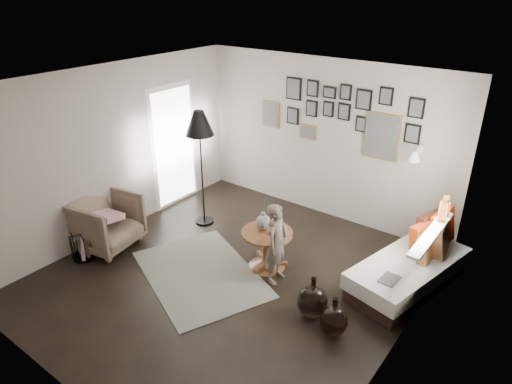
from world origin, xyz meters
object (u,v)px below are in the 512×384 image
Objects in this scene: child at (277,244)px; demijohn_large at (312,301)px; armchair at (105,222)px; demijohn_small at (334,321)px; floor_lamp at (199,127)px; pedestal_table at (267,250)px; vase at (263,220)px; magazine_basket at (82,246)px; daybed at (411,266)px.

demijohn_large is at bearing -120.51° from child.
armchair is 3.64m from demijohn_small.
child is at bearing 155.46° from demijohn_large.
armchair is 1.98m from floor_lamp.
pedestal_table is 1.41× the size of demijohn_small.
vase is at bearing 55.32° from child.
pedestal_table is 2.12m from floor_lamp.
magazine_basket is at bearing -147.58° from pedestal_table.
demijohn_small is (-0.35, -1.44, -0.09)m from daybed.
daybed reaches higher than armchair.
vase is 1.27× the size of magazine_basket.
pedestal_table is 1.78× the size of magazine_basket.
vase reaches higher than magazine_basket.
floor_lamp reaches higher than demijohn_small.
pedestal_table is 2.65m from magazine_basket.
daybed is at bearing 24.73° from pedestal_table.
daybed is 3.49× the size of demijohn_large.
pedestal_table is at bearing 32.42° from magazine_basket.
pedestal_table is at bearing 51.71° from child.
pedestal_table is at bearing 153.24° from demijohn_large.
child is at bearing -28.71° from vase.
magazine_basket is (-3.97, -2.22, -0.09)m from daybed.
magazine_basket is at bearing -110.00° from floor_lamp.
vase is 0.27× the size of floor_lamp.
demijohn_small is (1.47, -0.66, -0.52)m from vase.
magazine_basket is 3.39m from demijohn_large.
pedestal_table is at bearing -14.78° from floor_lamp.
floor_lamp reaches higher than demijohn_large.
magazine_basket is at bearing -164.69° from demijohn_large.
demijohn_small is (1.39, -0.64, -0.07)m from pedestal_table.
demijohn_large is (3.27, 0.90, 0.02)m from magazine_basket.
child reaches higher than demijohn_large.
demijohn_small is at bearing -118.78° from child.
demijohn_large is 0.49× the size of child.
floor_lamp is (-1.49, 0.39, 0.92)m from vase.
floor_lamp is at bearing 160.32° from demijohn_small.
daybed is 1.71× the size of child.
demijohn_small is (3.62, 0.35, -0.21)m from armchair.
daybed is 1.50m from demijohn_large.
vase is at bearing 165.96° from pedestal_table.
magazine_basket is 3.70m from demijohn_small.
demijohn_large is at bearing -91.73° from armchair.
child is at bearing -32.32° from pedestal_table.
demijohn_small is at bearing 12.09° from magazine_basket.
floor_lamp is 1.69× the size of child.
vase is 0.45× the size of child.
vase is 1.79m from floor_lamp.
vase is at bearing 155.68° from demijohn_small.
floor_lamp reaches higher than armchair.
vase reaches higher than demijohn_large.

